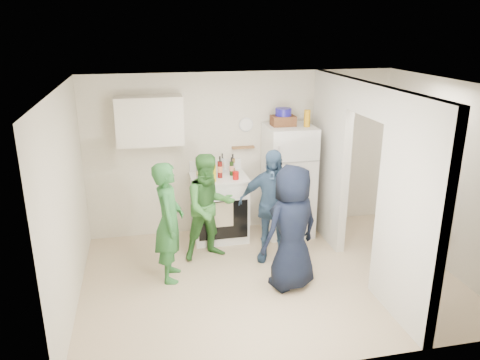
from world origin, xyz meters
name	(u,v)px	position (x,y,z in m)	size (l,w,h in m)	color
floor	(270,278)	(0.00, 0.00, 0.00)	(4.80, 4.80, 0.00)	#C2AE89
wall_back	(242,153)	(0.00, 1.70, 1.25)	(4.80, 4.80, 0.00)	silver
wall_front	(324,251)	(0.00, -1.70, 1.25)	(4.80, 4.80, 0.00)	silver
wall_left	(67,203)	(-2.40, 0.00, 1.25)	(3.40, 3.40, 0.00)	silver
wall_right	(446,176)	(2.40, 0.00, 1.25)	(3.40, 3.40, 0.00)	silver
ceiling	(275,85)	(0.00, 0.00, 2.50)	(4.80, 4.80, 0.00)	white
partition_pier_back	(329,159)	(1.20, 1.10, 1.25)	(0.12, 1.20, 2.50)	silver
partition_pier_front	(410,214)	(1.20, -1.10, 1.25)	(0.12, 1.20, 2.50)	silver
partition_header	(370,99)	(1.20, 0.00, 2.30)	(0.12, 1.00, 0.40)	silver
stove	(219,207)	(-0.44, 1.37, 0.50)	(0.84, 0.70, 1.00)	white
upper_cabinet	(150,121)	(-1.40, 1.52, 1.85)	(0.95, 0.34, 0.70)	silver
fridge	(288,181)	(0.65, 1.34, 0.86)	(0.71, 0.69, 1.72)	white
wicker_basket	(283,121)	(0.55, 1.39, 1.80)	(0.35, 0.25, 0.15)	brown
blue_bowl	(283,112)	(0.55, 1.39, 1.93)	(0.24, 0.24, 0.11)	#1A148C
yellow_cup_stack_top	(307,118)	(0.87, 1.24, 1.85)	(0.09, 0.09, 0.25)	orange
wall_clock	(246,125)	(0.05, 1.68, 1.70)	(0.22, 0.22, 0.03)	white
spice_shelf	(243,147)	(0.00, 1.65, 1.35)	(0.35, 0.08, 0.03)	olive
nook_window	(440,143)	(2.38, 0.20, 1.65)	(0.03, 0.70, 0.80)	black
nook_window_frame	(439,143)	(2.36, 0.20, 1.65)	(0.04, 0.76, 0.86)	white
nook_valance	(441,117)	(2.34, 0.20, 2.00)	(0.04, 0.82, 0.18)	white
yellow_cup_stack_stove	(213,173)	(-0.56, 1.15, 1.12)	(0.09, 0.09, 0.25)	yellow
red_cup	(236,175)	(-0.22, 1.17, 1.06)	(0.09, 0.09, 0.12)	#AB0D0B
person_green_left	(169,222)	(-1.26, 0.30, 0.79)	(0.57, 0.38, 1.57)	#2C6E2F
person_green_center	(209,207)	(-0.67, 0.77, 0.76)	(0.74, 0.57, 1.52)	#3B7B36
person_denim	(272,206)	(0.15, 0.53, 0.80)	(0.94, 0.39, 1.60)	#365376
person_navy	(292,228)	(0.20, -0.22, 0.80)	(0.78, 0.51, 1.59)	black
person_nook	(409,203)	(2.03, 0.21, 0.81)	(1.05, 0.61, 1.63)	black
bottle_a	(200,165)	(-0.70, 1.50, 1.15)	(0.07, 0.07, 0.30)	#5E3712
bottle_b	(207,168)	(-0.63, 1.30, 1.16)	(0.06, 0.06, 0.32)	#17461D
bottle_c	(212,164)	(-0.52, 1.52, 1.15)	(0.07, 0.07, 0.30)	#A5AEB3
bottle_d	(220,167)	(-0.43, 1.30, 1.16)	(0.07, 0.07, 0.33)	#621311
bottle_e	(222,163)	(-0.34, 1.56, 1.15)	(0.06, 0.06, 0.30)	#9CA8AD
bottle_f	(232,166)	(-0.24, 1.37, 1.14)	(0.06, 0.06, 0.28)	black
bottle_g	(233,163)	(-0.19, 1.52, 1.14)	(0.07, 0.07, 0.29)	olive
bottle_h	(198,171)	(-0.75, 1.26, 1.13)	(0.06, 0.06, 0.26)	#AEB3BB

